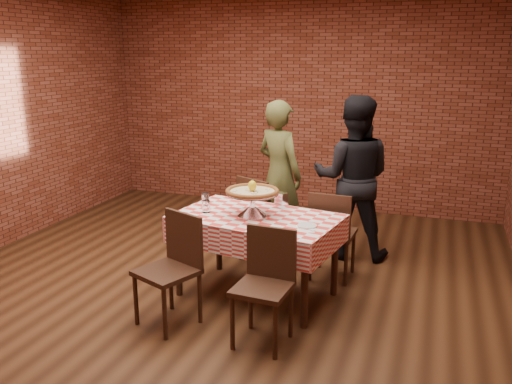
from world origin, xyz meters
TOP-DOWN VIEW (x-y plane):
  - ground at (0.00, 0.00)m, footprint 6.00×6.00m
  - back_wall at (0.00, 3.00)m, footprint 5.50×0.00m
  - table at (0.41, 0.03)m, footprint 1.52×1.06m
  - tablecloth at (0.41, 0.03)m, footprint 1.56×1.10m
  - pizza_stand at (0.37, 0.03)m, footprint 0.58×0.58m
  - pizza at (0.37, 0.03)m, footprint 0.58×0.58m
  - lemon at (0.37, 0.03)m, footprint 0.09×0.09m
  - water_glass_left at (-0.06, -0.02)m, footprint 0.08×0.08m
  - water_glass_right at (-0.17, 0.20)m, footprint 0.08×0.08m
  - side_plate at (0.90, -0.11)m, footprint 0.19×0.19m
  - sweetener_packet_a at (0.97, -0.25)m, footprint 0.06×0.05m
  - sweetener_packet_b at (0.96, -0.20)m, footprint 0.06×0.06m
  - condiment_caddy at (0.54, 0.35)m, footprint 0.13×0.12m
  - chair_near_left at (-0.10, -0.71)m, footprint 0.55×0.55m
  - chair_near_right at (0.72, -0.75)m, footprint 0.43×0.43m
  - chair_far_left at (0.21, 0.88)m, footprint 0.58×0.58m
  - chair_far_right at (0.97, 0.66)m, footprint 0.42×0.42m
  - diner_olive at (0.21, 1.38)m, footprint 0.72×0.63m
  - diner_black at (1.04, 1.30)m, footprint 0.91×0.74m

SIDE VIEW (x-z plane):
  - ground at x=0.00m, z-range 0.00..0.00m
  - table at x=0.41m, z-range 0.00..0.75m
  - chair_near_right at x=0.72m, z-range 0.00..0.88m
  - chair_far_right at x=0.97m, z-range 0.00..0.89m
  - chair_near_left at x=-0.10m, z-range 0.00..0.91m
  - chair_far_left at x=0.21m, z-range 0.00..0.92m
  - tablecloth at x=0.41m, z-range 0.52..0.76m
  - sweetener_packet_a at x=0.97m, z-range 0.76..0.76m
  - sweetener_packet_b at x=0.96m, z-range 0.76..0.76m
  - side_plate at x=0.90m, z-range 0.76..0.77m
  - water_glass_left at x=-0.06m, z-range 0.76..0.87m
  - water_glass_right at x=-0.17m, z-range 0.76..0.87m
  - condiment_caddy at x=0.54m, z-range 0.76..0.90m
  - diner_olive at x=0.21m, z-range 0.00..1.66m
  - pizza_stand at x=0.37m, z-range 0.76..0.97m
  - diner_black at x=1.04m, z-range 0.00..1.74m
  - pizza at x=0.37m, z-range 0.96..0.99m
  - lemon at x=0.37m, z-range 0.98..1.08m
  - back_wall at x=0.00m, z-range -1.30..4.20m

